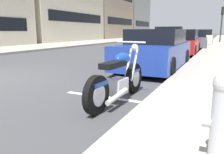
# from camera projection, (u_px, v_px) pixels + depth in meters

# --- Properties ---
(sidewalk_far_curb) EXTENTS (120.00, 5.00, 0.14)m
(sidewalk_far_curb) POSITION_uv_depth(u_px,v_px,m) (53.00, 45.00, 20.01)
(sidewalk_far_curb) COLOR gray
(sidewalk_far_curb) RESTS_ON ground
(parking_stall_stripe) EXTENTS (0.12, 2.20, 0.01)m
(parking_stall_stripe) POSITION_uv_depth(u_px,v_px,m) (114.00, 98.00, 4.53)
(parking_stall_stripe) COLOR silver
(parking_stall_stripe) RESTS_ON ground
(parked_motorcycle) EXTENTS (2.15, 0.62, 1.12)m
(parked_motorcycle) POSITION_uv_depth(u_px,v_px,m) (119.00, 79.00, 4.25)
(parked_motorcycle) COLOR black
(parked_motorcycle) RESTS_ON ground
(parked_car_mid_block) EXTENTS (4.35, 1.84, 1.38)m
(parked_car_mid_block) POSITION_uv_depth(u_px,v_px,m) (156.00, 50.00, 7.91)
(parked_car_mid_block) COLOR navy
(parked_car_mid_block) RESTS_ON ground
(parked_car_behind_motorcycle) EXTENTS (4.13, 1.88, 1.41)m
(parked_car_behind_motorcycle) POSITION_uv_depth(u_px,v_px,m) (182.00, 43.00, 13.05)
(parked_car_behind_motorcycle) COLOR #AD1919
(parked_car_behind_motorcycle) RESTS_ON ground
(parked_car_at_intersection) EXTENTS (4.36, 2.05, 1.38)m
(parked_car_at_intersection) POSITION_uv_depth(u_px,v_px,m) (194.00, 40.00, 17.84)
(parked_car_at_intersection) COLOR #4C515B
(parked_car_at_intersection) RESTS_ON ground
(parked_car_across_street) EXTENTS (4.68, 2.08, 1.47)m
(parked_car_across_street) POSITION_uv_depth(u_px,v_px,m) (202.00, 37.00, 22.53)
(parked_car_across_street) COLOR beige
(parked_car_across_street) RESTS_ON ground
(crossing_truck) EXTENTS (2.26, 5.28, 1.95)m
(crossing_truck) POSITION_uv_depth(u_px,v_px,m) (169.00, 33.00, 32.89)
(crossing_truck) COLOR #141947
(crossing_truck) RESTS_ON ground
(traffic_signal_near_corner) EXTENTS (0.36, 0.28, 3.73)m
(traffic_signal_near_corner) POSITION_uv_depth(u_px,v_px,m) (222.00, 17.00, 24.41)
(traffic_signal_near_corner) COLOR black
(traffic_signal_near_corner) RESTS_ON sidewalk_near_curb
(townhouse_far_uphill) EXTENTS (12.12, 10.48, 13.27)m
(townhouse_far_uphill) POSITION_uv_depth(u_px,v_px,m) (94.00, 0.00, 39.99)
(townhouse_far_uphill) COLOR tan
(townhouse_far_uphill) RESTS_ON ground
(townhouse_near_left) EXTENTS (10.67, 8.42, 12.92)m
(townhouse_near_left) POSITION_uv_depth(u_px,v_px,m) (125.00, 7.00, 50.11)
(townhouse_near_left) COLOR #939993
(townhouse_near_left) RESTS_ON ground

